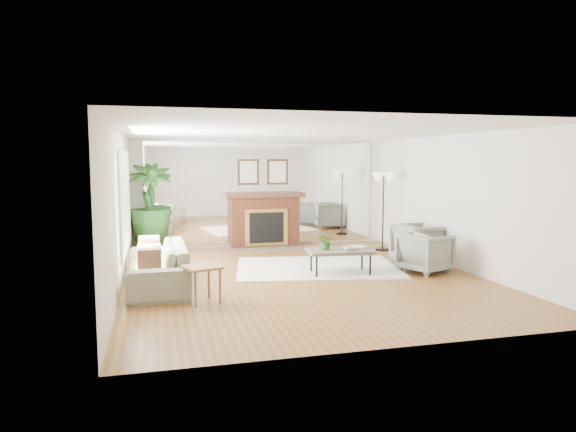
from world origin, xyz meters
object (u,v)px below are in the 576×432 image
object	(u,v)px
fireplace	(265,219)
coffee_table	(340,251)
armchair_back	(419,243)
armchair_front	(425,253)
floor_lamp	(384,184)
sofa	(157,265)
side_table	(202,272)
potted_ficus	(150,205)

from	to	relation	value
fireplace	coffee_table	xyz separation A→B (m)	(0.68, -3.24, -0.24)
coffee_table	armchair_back	xyz separation A→B (m)	(1.92, 0.71, -0.03)
armchair_back	armchair_front	distance (m)	0.95
fireplace	floor_lamp	bearing A→B (deg)	-24.45
sofa	side_table	bearing A→B (deg)	26.94
fireplace	armchair_front	xyz separation A→B (m)	(2.25, -3.41, -0.30)
fireplace	side_table	bearing A→B (deg)	-112.45
side_table	floor_lamp	world-z (taller)	floor_lamp
coffee_table	sofa	xyz separation A→B (m)	(-3.13, -0.04, -0.08)
fireplace	armchair_back	xyz separation A→B (m)	(2.60, -2.53, -0.28)
coffee_table	sofa	size ratio (longest dim) A/B	0.51
armchair_back	potted_ficus	distance (m)	5.72
side_table	potted_ficus	world-z (taller)	potted_ficus
coffee_table	side_table	xyz separation A→B (m)	(-2.52, -1.20, 0.03)
armchair_back	floor_lamp	size ratio (longest dim) A/B	0.48
coffee_table	potted_ficus	xyz separation A→B (m)	(-3.26, 3.05, 0.63)
fireplace	floor_lamp	size ratio (longest dim) A/B	1.16
floor_lamp	potted_ficus	bearing A→B (deg)	169.56
potted_ficus	fireplace	bearing A→B (deg)	4.28
armchair_back	armchair_front	bearing A→B (deg)	148.99
coffee_table	armchair_front	world-z (taller)	armchair_front
armchair_front	side_table	world-z (taller)	armchair_front
sofa	potted_ficus	world-z (taller)	potted_ficus
coffee_table	potted_ficus	world-z (taller)	potted_ficus
coffee_table	potted_ficus	size ratio (longest dim) A/B	0.61
coffee_table	floor_lamp	distance (m)	2.98
coffee_table	armchair_back	distance (m)	2.05
armchair_front	potted_ficus	bearing A→B (deg)	34.78
coffee_table	armchair_back	world-z (taller)	armchair_back
sofa	armchair_front	world-z (taller)	armchair_front
coffee_table	side_table	size ratio (longest dim) A/B	2.02
coffee_table	armchair_front	bearing A→B (deg)	-6.17
armchair_front	potted_ficus	xyz separation A→B (m)	(-4.83, 3.22, 0.69)
sofa	side_table	xyz separation A→B (m)	(0.61, -1.17, 0.11)
sofa	armchair_front	distance (m)	4.70
armchair_front	floor_lamp	size ratio (longest dim) A/B	0.45
coffee_table	side_table	world-z (taller)	side_table
sofa	potted_ficus	size ratio (longest dim) A/B	1.18
potted_ficus	armchair_front	bearing A→B (deg)	-33.67
coffee_table	potted_ficus	distance (m)	4.51
fireplace	sofa	world-z (taller)	fireplace
potted_ficus	sofa	bearing A→B (deg)	-87.62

